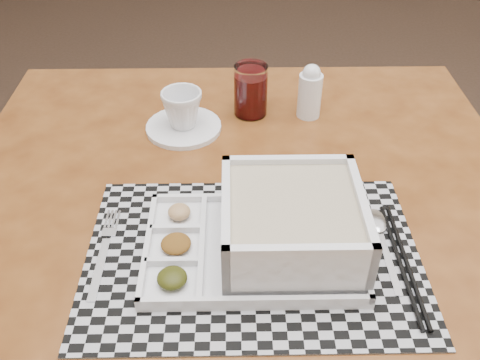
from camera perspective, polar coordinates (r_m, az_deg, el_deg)
name	(u,v)px	position (r m, az deg, el deg)	size (l,w,h in m)	color
floor	(367,265)	(1.86, 13.35, -8.78)	(5.00, 5.00, 0.00)	#312318
dining_table	(242,239)	(0.94, 0.17, -6.27)	(1.04, 1.04, 0.75)	#4A230D
placemat	(253,255)	(0.81, 1.37, -8.02)	(0.50, 0.34, 0.00)	#A2A3AA
serving_tray	(282,229)	(0.79, 4.53, -5.27)	(0.33, 0.23, 0.10)	silver
fork	(105,250)	(0.84, -14.22, -7.27)	(0.02, 0.19, 0.00)	silver
spoon	(378,227)	(0.87, 14.50, -4.86)	(0.04, 0.18, 0.01)	silver
chopsticks	(403,262)	(0.83, 17.02, -8.39)	(0.03, 0.24, 0.01)	black
saucer	(184,127)	(1.08, -6.02, 5.62)	(0.15, 0.15, 0.01)	silver
cup	(182,109)	(1.05, -6.18, 7.54)	(0.08, 0.08, 0.07)	silver
juice_glass	(251,92)	(1.10, 1.15, 9.36)	(0.07, 0.07, 0.11)	white
creamer_bottle	(310,92)	(1.10, 7.47, 9.32)	(0.05, 0.05, 0.11)	silver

